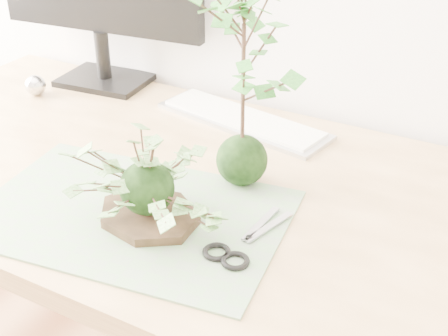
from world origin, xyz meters
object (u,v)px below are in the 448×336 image
Objects in this scene: desk at (224,229)px; keyboard at (243,120)px; maple_kokedama at (244,38)px; ivy_kokedama at (145,165)px.

desk is 3.95× the size of keyboard.
desk is 4.23× the size of maple_kokedama.
maple_kokedama reaches higher than desk.
keyboard is at bearing 110.38° from desk.
ivy_kokedama is 0.79× the size of maple_kokedama.
ivy_kokedama is 0.25m from maple_kokedama.
keyboard is at bearing 95.34° from ivy_kokedama.
ivy_kokedama reaches higher than desk.
keyboard is at bearing 116.98° from maple_kokedama.
desk is at bearing -118.10° from maple_kokedama.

